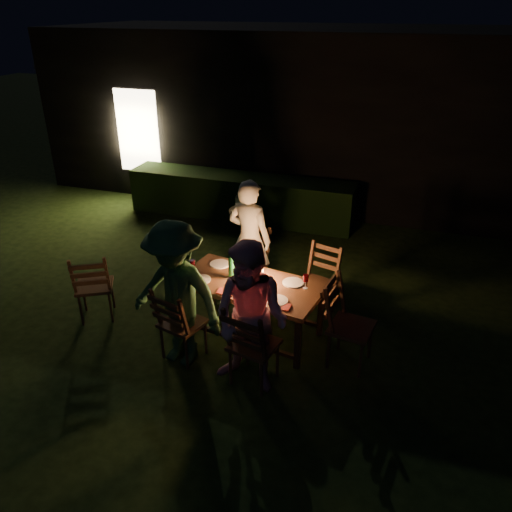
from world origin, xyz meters
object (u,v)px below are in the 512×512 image
(chair_near_left, at_px, (182,335))
(chair_end, at_px, (348,339))
(chair_spare, at_px, (96,297))
(chair_near_right, at_px, (253,358))
(side_table, at_px, (245,215))
(ice_bucket, at_px, (245,203))
(chair_far_right, at_px, (317,294))
(bottle_bucket_a, at_px, (241,201))
(person_opp_right, at_px, (251,319))
(person_opp_left, at_px, (176,295))
(chair_far_left, at_px, (248,275))
(bottle_bucket_b, at_px, (249,200))
(dining_table, at_px, (250,288))
(person_house_side, at_px, (250,239))
(lantern, at_px, (256,270))
(bottle_table, at_px, (231,267))

(chair_near_left, relative_size, chair_end, 0.93)
(chair_spare, bearing_deg, chair_near_right, -42.34)
(chair_near_left, xyz_separation_m, side_table, (-0.26, 2.86, 0.31))
(side_table, distance_m, ice_bucket, 0.19)
(chair_far_right, bearing_deg, bottle_bucket_a, -27.64)
(person_opp_right, bearing_deg, side_table, 119.86)
(person_opp_right, distance_m, side_table, 3.27)
(person_opp_right, distance_m, person_opp_left, 0.90)
(chair_spare, bearing_deg, chair_far_left, 5.43)
(chair_end, bearing_deg, person_opp_right, -44.29)
(chair_far_right, xyz_separation_m, bottle_bucket_b, (-1.45, 1.55, 0.56))
(dining_table, distance_m, bottle_bucket_a, 2.32)
(chair_far_right, height_order, bottle_bucket_a, bottle_bucket_a)
(chair_far_right, distance_m, person_house_side, 1.14)
(chair_end, relative_size, person_opp_left, 0.62)
(dining_table, bearing_deg, chair_near_right, -59.77)
(person_house_side, distance_m, bottle_bucket_a, 1.38)
(chair_near_right, relative_size, ice_bucket, 3.40)
(chair_near_right, distance_m, person_house_side, 1.90)
(dining_table, bearing_deg, chair_near_left, -120.40)
(lantern, relative_size, side_table, 0.51)
(bottle_bucket_a, bearing_deg, dining_table, -67.56)
(side_table, bearing_deg, person_opp_left, -84.99)
(chair_spare, bearing_deg, chair_end, -27.36)
(chair_end, bearing_deg, person_house_side, -116.82)
(chair_end, relative_size, ice_bucket, 3.49)
(chair_far_right, relative_size, chair_end, 0.91)
(chair_end, height_order, person_opp_left, person_opp_left)
(chair_spare, bearing_deg, person_opp_left, -46.62)
(chair_end, bearing_deg, dining_table, -90.79)
(chair_far_right, bearing_deg, chair_spare, 35.97)
(lantern, xyz_separation_m, bottle_bucket_b, (-0.84, 2.18, -0.01))
(chair_near_right, bearing_deg, person_opp_right, -87.27)
(chair_far_right, distance_m, chair_end, 1.03)
(chair_far_right, xyz_separation_m, lantern, (-0.61, -0.63, 0.57))
(person_opp_left, height_order, bottle_bucket_b, person_opp_left)
(bottle_bucket_a, bearing_deg, ice_bucket, 38.66)
(bottle_bucket_a, bearing_deg, chair_end, -48.14)
(chair_end, bearing_deg, bottle_table, -90.79)
(chair_far_left, relative_size, person_house_side, 0.61)
(chair_near_right, distance_m, chair_spare, 2.34)
(chair_far_right, distance_m, bottle_bucket_a, 2.21)
(dining_table, distance_m, ice_bucket, 2.34)
(chair_end, relative_size, side_table, 1.52)
(bottle_table, xyz_separation_m, ice_bucket, (-0.59, 2.14, -0.04))
(dining_table, relative_size, chair_near_left, 1.85)
(chair_near_left, height_order, ice_bucket, chair_near_left)
(dining_table, bearing_deg, chair_far_right, 54.34)
(lantern, bearing_deg, chair_far_left, 115.35)
(chair_near_right, height_order, chair_end, chair_end)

